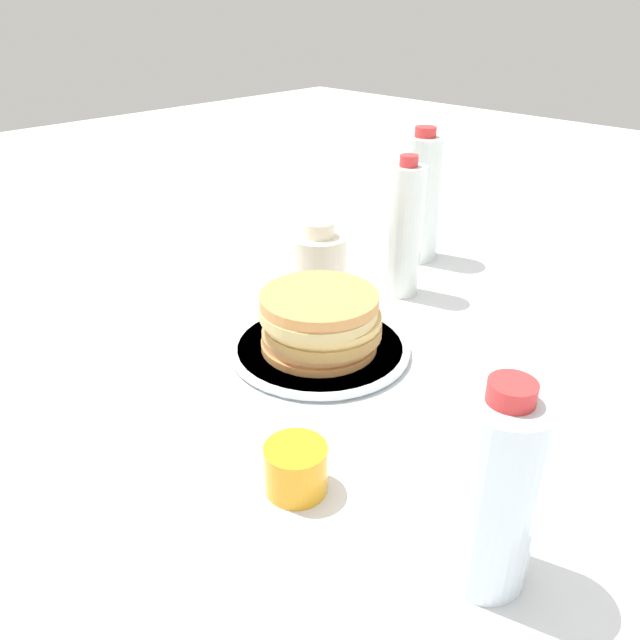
# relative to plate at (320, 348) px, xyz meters

# --- Properties ---
(ground_plane) EXTENTS (4.00, 4.00, 0.00)m
(ground_plane) POSITION_rel_plate_xyz_m (0.02, 0.01, -0.01)
(ground_plane) COLOR white
(plate) EXTENTS (0.27, 0.27, 0.01)m
(plate) POSITION_rel_plate_xyz_m (0.00, 0.00, 0.00)
(plate) COLOR silver
(plate) RESTS_ON ground_plane
(pancake_stack) EXTENTS (0.18, 0.18, 0.08)m
(pancake_stack) POSITION_rel_plate_xyz_m (0.00, -0.00, 0.05)
(pancake_stack) COLOR #CC8546
(pancake_stack) RESTS_ON plate
(juice_glass) EXTENTS (0.07, 0.07, 0.06)m
(juice_glass) POSITION_rel_plate_xyz_m (0.18, -0.22, 0.02)
(juice_glass) COLOR orange
(juice_glass) RESTS_ON ground_plane
(cream_jug) EXTENTS (0.10, 0.10, 0.12)m
(cream_jug) POSITION_rel_plate_xyz_m (-0.17, 0.17, 0.04)
(cream_jug) COLOR beige
(cream_jug) RESTS_ON ground_plane
(water_bottle_near) EXTENTS (0.06, 0.06, 0.24)m
(water_bottle_near) POSITION_rel_plate_xyz_m (-0.04, 0.25, 0.11)
(water_bottle_near) COLOR silver
(water_bottle_near) RESTS_ON ground_plane
(water_bottle_mid) EXTENTS (0.08, 0.08, 0.26)m
(water_bottle_mid) POSITION_rel_plate_xyz_m (-0.12, 0.40, 0.11)
(water_bottle_mid) COLOR silver
(water_bottle_mid) RESTS_ON ground_plane
(water_bottle_far) EXTENTS (0.08, 0.08, 0.21)m
(water_bottle_far) POSITION_rel_plate_xyz_m (0.38, -0.18, 0.09)
(water_bottle_far) COLOR silver
(water_bottle_far) RESTS_ON ground_plane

